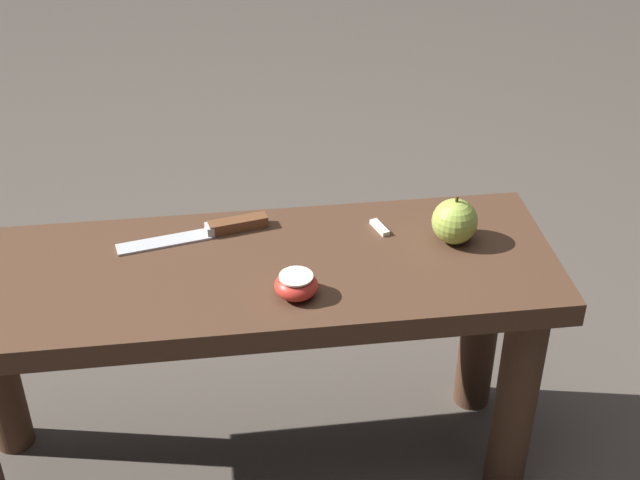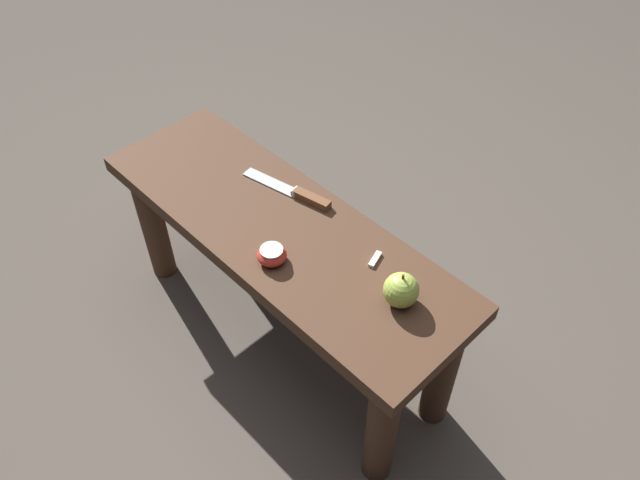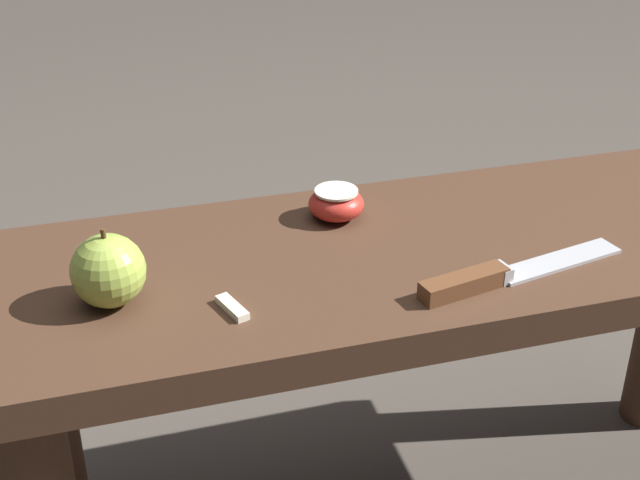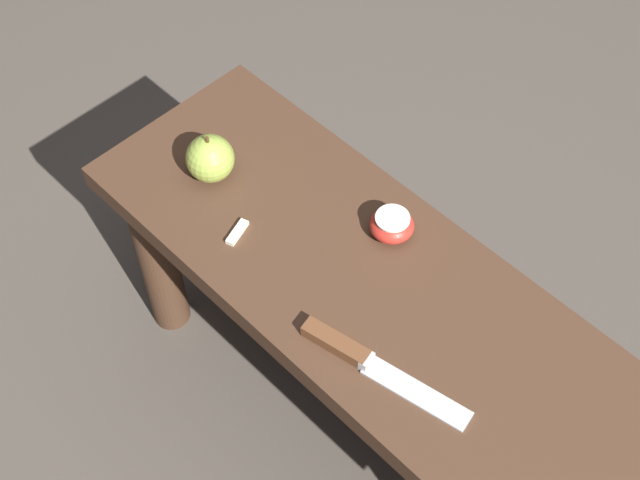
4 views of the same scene
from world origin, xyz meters
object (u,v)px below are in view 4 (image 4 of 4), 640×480
(apple_whole, at_px, (210,158))
(knife, at_px, (359,357))
(apple_cut, at_px, (392,225))
(wooden_bench, at_px, (386,335))

(apple_whole, bearing_deg, knife, -10.67)
(knife, height_order, apple_whole, apple_whole)
(apple_whole, distance_m, apple_cut, 0.30)
(knife, bearing_deg, apple_whole, 157.76)
(wooden_bench, height_order, apple_whole, apple_whole)
(wooden_bench, relative_size, knife, 3.97)
(knife, relative_size, apple_cut, 3.84)
(apple_whole, bearing_deg, apple_cut, 22.87)
(apple_whole, bearing_deg, wooden_bench, 4.63)
(apple_whole, relative_size, apple_cut, 1.28)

